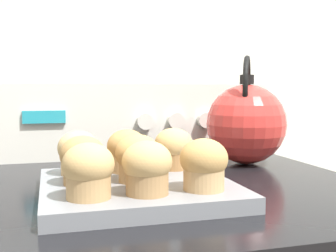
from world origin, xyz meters
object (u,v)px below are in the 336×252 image
Objects in this scene: muffin_r2_c1 at (127,151)px; muffin_r0_c0 at (88,171)px; muffin_r0_c2 at (204,164)px; muffin_r2_c2 at (173,149)px; muffin_r0_c1 at (147,168)px; muffin_r1_c0 at (83,160)px; muffin_r2_c0 at (78,153)px; muffin_pan at (137,188)px; muffin_r1_c1 at (137,158)px; tea_kettle at (246,122)px.

muffin_r0_c0 is at bearing -116.29° from muffin_r2_c1.
muffin_r2_c2 is (0.00, 0.16, 0.00)m from muffin_r0_c2.
muffin_r1_c0 is (-0.08, 0.08, 0.00)m from muffin_r0_c1.
muffin_r0_c2 is 0.18m from muffin_r1_c0.
muffin_r0_c0 is at bearing -89.38° from muffin_r2_c0.
muffin_pan is at bearing 88.47° from muffin_r0_c1.
muffin_pan is at bearing 116.25° from muffin_r1_c1.
muffin_pan is 3.92× the size of muffin_r2_c0.
muffin_r0_c1 and muffin_r1_c1 have the same top height.
muffin_r1_c0 is 0.07m from muffin_r2_c0.
muffin_r2_c2 is at bearing 62.31° from muffin_r0_c1.
muffin_r2_c0 is 0.31× the size of tea_kettle.
tea_kettle is (0.36, 0.13, 0.03)m from muffin_r2_c0.
muffin_r0_c1 is 0.08m from muffin_r1_c1.
tea_kettle is (0.20, 0.12, 0.03)m from muffin_r2_c2.
muffin_r1_c1 is 0.08m from muffin_r2_c1.
muffin_r0_c2 is 0.11m from muffin_r1_c1.
muffin_r2_c0 is at bearing 90.96° from muffin_r1_c0.
muffin_r0_c2 is at bearing -45.11° from muffin_pan.
tea_kettle is at bearing 19.48° from muffin_r2_c0.
muffin_r1_c1 is (0.00, 0.08, 0.00)m from muffin_r0_c1.
muffin_pan is at bearing -43.99° from muffin_r2_c0.
muffin_pan is 0.05m from muffin_r1_c1.
muffin_r0_c1 is 0.11m from muffin_r1_c0.
muffin_r2_c2 is (0.08, 0.00, 0.00)m from muffin_r2_c1.
muffin_r2_c0 is (-0.08, 0.08, 0.05)m from muffin_pan.
tea_kettle is (0.20, 0.28, 0.03)m from muffin_r0_c2.
muffin_r2_c0 is (-0.08, 0.16, 0.00)m from muffin_r0_c1.
muffin_r1_c1 is at bearing -44.42° from muffin_r2_c0.
muffin_r2_c1 is at bearing -155.62° from tea_kettle.
muffin_r0_c0 is 1.00× the size of muffin_r2_c2.
muffin_r0_c2 is at bearing -91.36° from muffin_r2_c2.
muffin_r0_c1 is (0.08, -0.00, 0.00)m from muffin_r0_c0.
muffin_r0_c1 is (-0.00, -0.08, 0.05)m from muffin_pan.
muffin_r1_c1 and muffin_r2_c1 have the same top height.
muffin_r0_c0 is 0.16m from muffin_r0_c2.
muffin_r2_c2 is at bearing 25.55° from muffin_r1_c0.
muffin_r0_c1 and muffin_r0_c2 have the same top height.
muffin_r0_c1 is at bearing -47.39° from muffin_r1_c0.
muffin_r2_c1 is at bearing -178.35° from muffin_r2_c2.
muffin_r1_c0 is (-0.16, 0.08, 0.00)m from muffin_r0_c2.
muffin_r0_c0 is at bearing 179.99° from muffin_r0_c1.
muffin_pan is 3.92× the size of muffin_r0_c0.
muffin_pan is 3.92× the size of muffin_r1_c0.
muffin_r2_c1 is at bearing 43.52° from muffin_r1_c0.
muffin_r1_c0 is at bearing -154.45° from muffin_r2_c2.
muffin_r1_c0 reaches higher than muffin_pan.
muffin_r2_c0 is at bearing -179.98° from muffin_r2_c1.
muffin_r0_c2 is 0.35m from tea_kettle.
muffin_r2_c2 is (0.16, 0.16, 0.00)m from muffin_r0_c0.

